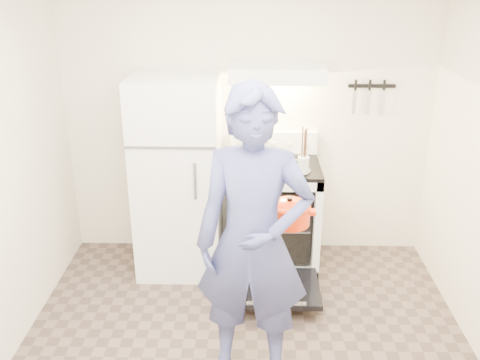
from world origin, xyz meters
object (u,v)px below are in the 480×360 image
Objects in this scene: refrigerator at (178,176)px; person at (253,243)px; stove_body at (273,217)px; tea_kettle at (252,140)px; dutch_oven at (289,215)px.

refrigerator is 0.88× the size of person.
person is at bearing -97.45° from stove_body.
person reaches higher than refrigerator.
refrigerator is 1.85× the size of stove_body.
refrigerator is 0.90m from stove_body.
tea_kettle is 1.57m from person.
refrigerator is 5.66× the size of tea_kettle.
stove_body is 1.48m from person.
person is at bearing -65.00° from refrigerator.
dutch_oven reaches higher than stove_body.
tea_kettle is at bearing 18.60° from refrigerator.
stove_body is (0.81, 0.02, -0.39)m from refrigerator.
person is at bearing -132.67° from dutch_oven.
person is at bearing -89.57° from tea_kettle.
tea_kettle is at bearing 136.32° from stove_body.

